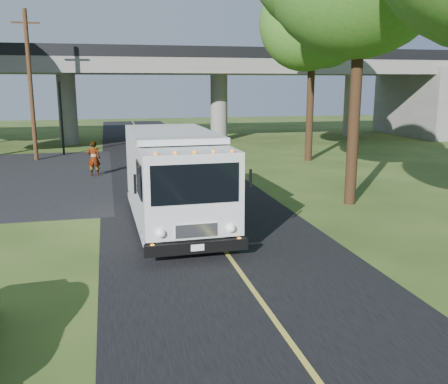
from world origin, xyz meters
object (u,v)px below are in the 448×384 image
object	(u,v)px
pedestrian	(94,158)
utility_pole	(30,85)
traffic_signal	(61,107)
tree_right_far	(318,20)
step_van	(175,176)

from	to	relation	value
pedestrian	utility_pole	bearing A→B (deg)	-55.58
traffic_signal	tree_right_far	size ratio (longest dim) A/B	0.47
traffic_signal	pedestrian	distance (m)	8.97
utility_pole	tree_right_far	bearing A→B (deg)	-14.00
step_van	utility_pole	bearing A→B (deg)	110.23
traffic_signal	step_van	size ratio (longest dim) A/B	0.69
step_van	pedestrian	xyz separation A→B (m)	(-2.85, 10.16, -0.79)
traffic_signal	pedestrian	bearing A→B (deg)	-75.67
traffic_signal	step_van	distance (m)	19.28
utility_pole	tree_right_far	distance (m)	17.61
traffic_signal	tree_right_far	xyz separation A→B (m)	(15.21, -6.16, 5.10)
utility_pole	step_van	xyz separation A→B (m)	(6.49, -16.57, -2.89)
traffic_signal	utility_pole	world-z (taller)	utility_pole
utility_pole	tree_right_far	world-z (taller)	tree_right_far
utility_pole	pedestrian	bearing A→B (deg)	-60.34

